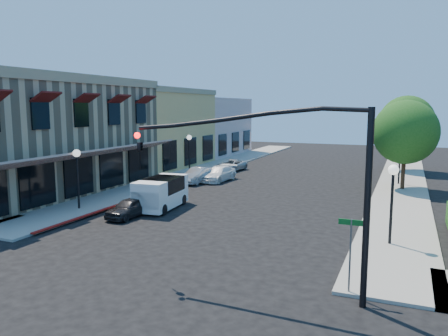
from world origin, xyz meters
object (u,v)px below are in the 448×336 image
at_px(lamppost_right_near, 393,184).
at_px(parked_car_b, 198,175).
at_px(white_van, 161,191).
at_px(parked_car_c, 218,174).
at_px(signal_mast_arm, 296,169).
at_px(street_tree_b, 407,123).
at_px(street_tree_a, 405,132).
at_px(street_name_sign, 351,244).
at_px(lamppost_left_near, 77,164).
at_px(parked_car_d, 231,165).
at_px(parked_car_a, 129,208).
at_px(lamppost_right_far, 400,150).
at_px(lamppost_left_far, 189,145).

xyz_separation_m(lamppost_right_near, parked_car_b, (-14.70, 11.00, -2.13)).
relative_size(white_van, parked_car_c, 1.03).
bearing_deg(parked_car_b, parked_car_c, 55.07).
bearing_deg(lamppost_right_near, white_van, 170.27).
relative_size(signal_mast_arm, lamppost_right_near, 2.24).
bearing_deg(street_tree_b, street_tree_a, -90.00).
bearing_deg(street_name_sign, lamppost_right_near, 80.22).
bearing_deg(signal_mast_arm, lamppost_left_near, 155.63).
distance_m(parked_car_c, parked_car_d, 5.75).
distance_m(signal_mast_arm, parked_car_a, 12.93).
relative_size(signal_mast_arm, parked_car_b, 2.19).
height_order(street_tree_a, white_van, street_tree_a).
xyz_separation_m(parked_car_a, parked_car_d, (-1.35, 18.19, 0.01)).
distance_m(lamppost_left_near, lamppost_right_near, 17.00).
height_order(signal_mast_arm, parked_car_a, signal_mast_arm).
height_order(lamppost_right_far, parked_car_c, lamppost_right_far).
height_order(parked_car_b, parked_car_d, parked_car_b).
xyz_separation_m(parked_car_a, parked_car_c, (-0.17, 12.56, 0.07)).
relative_size(lamppost_left_near, lamppost_right_far, 1.00).
bearing_deg(street_name_sign, parked_car_a, 155.57).
height_order(lamppost_right_near, parked_car_b, lamppost_right_near).
bearing_deg(signal_mast_arm, street_tree_a, 81.83).
height_order(signal_mast_arm, white_van, signal_mast_arm).
distance_m(lamppost_right_far, parked_car_c, 14.16).
height_order(lamppost_left_near, white_van, lamppost_left_near).
relative_size(street_tree_b, white_van, 1.66).
xyz_separation_m(street_name_sign, lamppost_left_near, (-16.00, 5.80, 1.04)).
bearing_deg(signal_mast_arm, lamppost_left_far, 125.00).
xyz_separation_m(signal_mast_arm, street_name_sign, (1.64, 0.70, -2.39)).
xyz_separation_m(street_tree_b, lamppost_right_near, (-0.30, -24.00, -1.81)).
height_order(street_tree_b, lamppost_right_far, street_tree_b).
relative_size(street_tree_b, signal_mast_arm, 0.88).
bearing_deg(parked_car_b, parked_car_a, -77.43).
xyz_separation_m(white_van, parked_car_c, (-0.74, 10.18, -0.45)).
bearing_deg(lamppost_right_near, street_name_sign, -99.78).
height_order(signal_mast_arm, lamppost_right_far, signal_mast_arm).
height_order(signal_mast_arm, parked_car_b, signal_mast_arm).
height_order(signal_mast_arm, parked_car_d, signal_mast_arm).
distance_m(street_tree_a, parked_car_b, 15.71).
bearing_deg(parked_car_b, signal_mast_arm, -49.73).
relative_size(parked_car_b, parked_car_d, 0.95).
xyz_separation_m(street_tree_a, lamppost_left_near, (-17.30, -14.00, -1.46)).
bearing_deg(white_van, signal_mast_arm, -40.61).
distance_m(street_tree_a, parked_car_a, 20.03).
bearing_deg(lamppost_right_near, parked_car_a, -179.19).
distance_m(parked_car_a, parked_car_b, 11.27).
bearing_deg(street_tree_b, lamppost_left_near, -125.79).
bearing_deg(white_van, parked_car_b, 102.25).
height_order(lamppost_right_near, lamppost_right_far, same).
height_order(street_tree_a, parked_car_a, street_tree_a).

